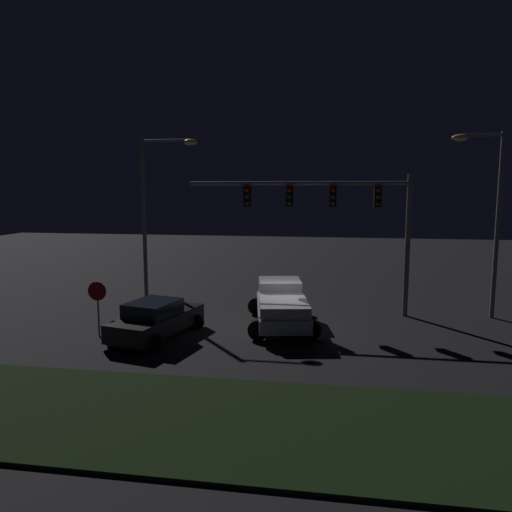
{
  "coord_description": "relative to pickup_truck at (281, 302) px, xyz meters",
  "views": [
    {
      "loc": [
        1.86,
        -19.57,
        5.8
      ],
      "look_at": [
        -1.4,
        0.87,
        2.95
      ],
      "focal_mm": 33.82,
      "sensor_mm": 36.0,
      "label": 1
    }
  ],
  "objects": [
    {
      "name": "traffic_signal_gantry",
      "position": [
        2.15,
        2.42,
        4.03
      ],
      "size": [
        10.32,
        0.56,
        6.5
      ],
      "color": "slate",
      "rests_on": "ground_plane"
    },
    {
      "name": "ground_plane",
      "position": [
        0.26,
        -0.58,
        -1.0
      ],
      "size": [
        80.0,
        80.0,
        0.0
      ],
      "primitive_type": "plane",
      "color": "black"
    },
    {
      "name": "street_lamp_right",
      "position": [
        8.96,
        2.71,
        4.2
      ],
      "size": [
        2.26,
        0.44,
        8.33
      ],
      "color": "slate",
      "rests_on": "ground_plane"
    },
    {
      "name": "car_sedan",
      "position": [
        -4.67,
        -2.57,
        -0.26
      ],
      "size": [
        3.13,
        4.7,
        1.51
      ],
      "rotation": [
        0.0,
        0.0,
        1.34
      ],
      "color": "black",
      "rests_on": "ground_plane"
    },
    {
      "name": "grass_median",
      "position": [
        0.26,
        -9.04,
        -0.95
      ],
      "size": [
        22.21,
        5.18,
        0.1
      ],
      "primitive_type": "cube",
      "color": "black",
      "rests_on": "ground_plane"
    },
    {
      "name": "street_lamp_left",
      "position": [
        -6.84,
        3.36,
        4.3
      ],
      "size": [
        2.98,
        0.44,
        8.39
      ],
      "color": "slate",
      "rests_on": "ground_plane"
    },
    {
      "name": "pickup_truck",
      "position": [
        0.0,
        0.0,
        0.0
      ],
      "size": [
        3.5,
        5.66,
        1.8
      ],
      "rotation": [
        0.0,
        0.0,
        1.74
      ],
      "color": "#B7B7BC",
      "rests_on": "ground_plane"
    },
    {
      "name": "stop_sign",
      "position": [
        -6.97,
        -2.8,
        0.56
      ],
      "size": [
        0.76,
        0.08,
        2.23
      ],
      "color": "slate",
      "rests_on": "ground_plane"
    }
  ]
}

